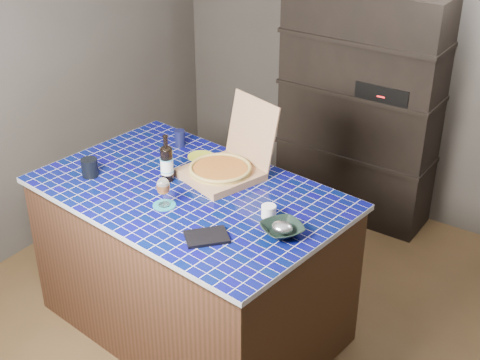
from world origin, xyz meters
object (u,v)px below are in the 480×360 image
Objects in this scene: wine_glass at (163,187)px; bowl at (282,230)px; dvd_case at (207,237)px; kitchen_island at (192,260)px; mead_bottle at (167,163)px; pizza_box at (224,167)px.

bowl is at bearing 10.58° from wine_glass.
bowl is (0.29, 0.25, 0.02)m from dvd_case.
dvd_case is at bearing -18.02° from wine_glass.
dvd_case is at bearing -139.28° from bowl.
kitchen_island is 0.71m from dvd_case.
dvd_case is at bearing -32.92° from mead_bottle.
pizza_box is 2.01× the size of mead_bottle.
wine_glass is 0.80× the size of bowl.
mead_bottle is 0.68m from dvd_case.
kitchen_island is at bearing -87.52° from pizza_box.
wine_glass reaches higher than bowl.
pizza_box is 2.69× the size of dvd_case.
mead_bottle reaches higher than kitchen_island.
mead_bottle is 1.38× the size of bowl.
wine_glass is at bearing -82.05° from pizza_box.
dvd_case is 0.39m from bowl.
mead_bottle is at bearing 172.62° from bowl.
pizza_box is at bearing 42.45° from mead_bottle.
bowl is at bearing -12.19° from pizza_box.
kitchen_island is 0.62m from mead_bottle.
kitchen_island is 3.24× the size of pizza_box.
pizza_box is at bearing 82.22° from kitchen_island.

